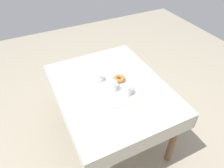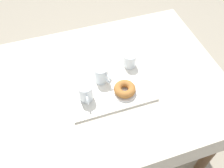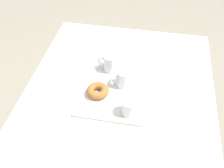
{
  "view_description": "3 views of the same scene",
  "coord_description": "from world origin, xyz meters",
  "px_view_note": "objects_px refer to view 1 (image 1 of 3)",
  "views": [
    {
      "loc": [
        -1.3,
        0.63,
        2.02
      ],
      "look_at": [
        -0.02,
        0.0,
        0.8
      ],
      "focal_mm": 33.06,
      "sensor_mm": 36.0,
      "label": 1
    },
    {
      "loc": [
        -0.27,
        -0.82,
        1.81
      ],
      "look_at": [
        -0.02,
        -0.06,
        0.8
      ],
      "focal_mm": 40.03,
      "sensor_mm": 36.0,
      "label": 2
    },
    {
      "loc": [
        0.91,
        0.14,
        1.75
      ],
      "look_at": [
        -0.03,
        -0.04,
        0.78
      ],
      "focal_mm": 41.94,
      "sensor_mm": 36.0,
      "label": 3
    }
  ],
  "objects_px": {
    "dining_table": "(111,95)",
    "sugar_donut_left": "(119,79)",
    "serving_tray": "(116,88)",
    "tea_mug_right": "(113,86)",
    "water_glass_near": "(99,77)",
    "tea_mug_left": "(127,91)",
    "donut_plate_left": "(119,81)"
  },
  "relations": [
    {
      "from": "water_glass_near",
      "to": "tea_mug_left",
      "type": "bearing_deg",
      "value": -153.35
    },
    {
      "from": "tea_mug_right",
      "to": "dining_table",
      "type": "bearing_deg",
      "value": -12.58
    },
    {
      "from": "tea_mug_left",
      "to": "tea_mug_right",
      "type": "distance_m",
      "value": 0.14
    },
    {
      "from": "dining_table",
      "to": "serving_tray",
      "type": "relative_size",
      "value": 2.77
    },
    {
      "from": "tea_mug_right",
      "to": "water_glass_near",
      "type": "xyz_separation_m",
      "value": [
        0.18,
        0.06,
        -0.01
      ]
    },
    {
      "from": "tea_mug_left",
      "to": "donut_plate_left",
      "type": "distance_m",
      "value": 0.2
    },
    {
      "from": "serving_tray",
      "to": "tea_mug_right",
      "type": "height_order",
      "value": "tea_mug_right"
    },
    {
      "from": "dining_table",
      "to": "donut_plate_left",
      "type": "bearing_deg",
      "value": -72.87
    },
    {
      "from": "tea_mug_right",
      "to": "sugar_donut_left",
      "type": "xyz_separation_m",
      "value": [
        0.09,
        -0.11,
        -0.02
      ]
    },
    {
      "from": "sugar_donut_left",
      "to": "water_glass_near",
      "type": "bearing_deg",
      "value": 61.89
    },
    {
      "from": "dining_table",
      "to": "serving_tray",
      "type": "height_order",
      "value": "serving_tray"
    },
    {
      "from": "water_glass_near",
      "to": "donut_plate_left",
      "type": "height_order",
      "value": "water_glass_near"
    },
    {
      "from": "dining_table",
      "to": "tea_mug_right",
      "type": "bearing_deg",
      "value": 167.42
    },
    {
      "from": "donut_plate_left",
      "to": "sugar_donut_left",
      "type": "xyz_separation_m",
      "value": [
        0.0,
        0.0,
        0.02
      ]
    },
    {
      "from": "tea_mug_left",
      "to": "serving_tray",
      "type": "bearing_deg",
      "value": 20.07
    },
    {
      "from": "donut_plate_left",
      "to": "sugar_donut_left",
      "type": "distance_m",
      "value": 0.02
    },
    {
      "from": "serving_tray",
      "to": "donut_plate_left",
      "type": "height_order",
      "value": "donut_plate_left"
    },
    {
      "from": "dining_table",
      "to": "sugar_donut_left",
      "type": "distance_m",
      "value": 0.18
    },
    {
      "from": "dining_table",
      "to": "tea_mug_left",
      "type": "distance_m",
      "value": 0.25
    },
    {
      "from": "serving_tray",
      "to": "donut_plate_left",
      "type": "bearing_deg",
      "value": -46.97
    },
    {
      "from": "sugar_donut_left",
      "to": "dining_table",
      "type": "bearing_deg",
      "value": 107.13
    },
    {
      "from": "serving_tray",
      "to": "tea_mug_right",
      "type": "relative_size",
      "value": 4.23
    },
    {
      "from": "serving_tray",
      "to": "dining_table",
      "type": "bearing_deg",
      "value": 37.4
    },
    {
      "from": "dining_table",
      "to": "serving_tray",
      "type": "xyz_separation_m",
      "value": [
        -0.04,
        -0.03,
        0.11
      ]
    },
    {
      "from": "dining_table",
      "to": "tea_mug_left",
      "type": "height_order",
      "value": "tea_mug_left"
    },
    {
      "from": "dining_table",
      "to": "sugar_donut_left",
      "type": "relative_size",
      "value": 10.87
    },
    {
      "from": "serving_tray",
      "to": "sugar_donut_left",
      "type": "bearing_deg",
      "value": -46.97
    },
    {
      "from": "dining_table",
      "to": "tea_mug_right",
      "type": "height_order",
      "value": "tea_mug_right"
    },
    {
      "from": "tea_mug_right",
      "to": "tea_mug_left",
      "type": "bearing_deg",
      "value": -140.65
    },
    {
      "from": "water_glass_near",
      "to": "donut_plate_left",
      "type": "xyz_separation_m",
      "value": [
        -0.09,
        -0.17,
        -0.03
      ]
    },
    {
      "from": "tea_mug_right",
      "to": "donut_plate_left",
      "type": "distance_m",
      "value": 0.15
    },
    {
      "from": "tea_mug_right",
      "to": "donut_plate_left",
      "type": "relative_size",
      "value": 0.81
    }
  ]
}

